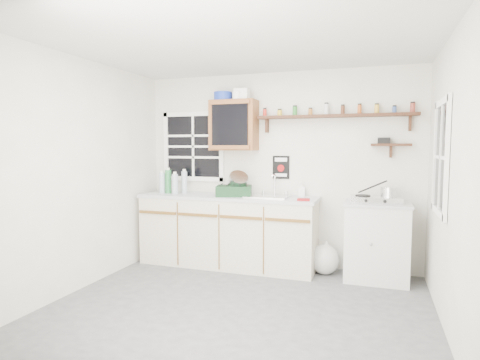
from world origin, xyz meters
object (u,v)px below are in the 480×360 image
object	(u,v)px
main_cabinet	(228,230)
dish_rack	(235,188)
upper_cabinet	(234,125)
right_cabinet	(377,241)
hotplate	(375,199)
spice_shelf	(335,115)

from	to	relation	value
main_cabinet	dish_rack	bearing A→B (deg)	-7.56
main_cabinet	upper_cabinet	distance (m)	1.37
right_cabinet	dish_rack	world-z (taller)	dish_rack
hotplate	spice_shelf	bearing A→B (deg)	153.42
main_cabinet	dish_rack	xyz separation A→B (m)	(0.11, -0.01, 0.56)
upper_cabinet	main_cabinet	bearing A→B (deg)	-103.68
hotplate	main_cabinet	bearing A→B (deg)	176.23
main_cabinet	right_cabinet	distance (m)	1.84
main_cabinet	spice_shelf	distance (m)	1.98
right_cabinet	spice_shelf	size ratio (longest dim) A/B	0.48
main_cabinet	dish_rack	size ratio (longest dim) A/B	4.55
right_cabinet	main_cabinet	bearing A→B (deg)	-179.21
main_cabinet	upper_cabinet	size ratio (longest dim) A/B	3.55
spice_shelf	dish_rack	bearing A→B (deg)	-169.26
right_cabinet	hotplate	distance (m)	0.49
spice_shelf	dish_rack	size ratio (longest dim) A/B	3.76
main_cabinet	right_cabinet	size ratio (longest dim) A/B	2.54
upper_cabinet	hotplate	distance (m)	1.99
main_cabinet	upper_cabinet	world-z (taller)	upper_cabinet
main_cabinet	right_cabinet	bearing A→B (deg)	0.79
spice_shelf	upper_cabinet	bearing A→B (deg)	-176.89
main_cabinet	hotplate	bearing A→B (deg)	0.17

